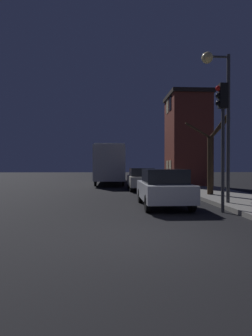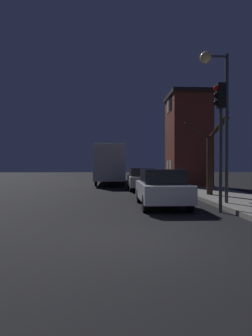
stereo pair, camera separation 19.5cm
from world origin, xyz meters
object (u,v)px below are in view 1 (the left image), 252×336
at_px(bare_tree, 211,158).
at_px(car_mid_lane, 141,179).
at_px(car_near_lane, 163,187).
at_px(traffic_light, 222,121).
at_px(streetlamp, 219,95).
at_px(bus, 110,162).

xyz_separation_m(bare_tree, car_mid_lane, (-3.27, 4.44, -1.34)).
xyz_separation_m(bare_tree, car_near_lane, (-3.15, -2.93, -1.32)).
xyz_separation_m(traffic_light, car_mid_lane, (-2.00, 8.78, -2.57)).
height_order(bare_tree, car_near_lane, bare_tree).
bearing_deg(traffic_light, bare_tree, 73.80).
xyz_separation_m(streetlamp, car_near_lane, (-2.28, 0.13, -3.82)).
xyz_separation_m(streetlamp, car_mid_lane, (-2.40, 7.51, -3.83)).
relative_size(traffic_light, bus, 0.43).
bearing_deg(streetlamp, car_near_lane, 176.62).
bearing_deg(bare_tree, bus, 114.81).
distance_m(bus, car_mid_lane, 7.93).
relative_size(bare_tree, bus, 0.39).
relative_size(streetlamp, bus, 0.56).
xyz_separation_m(bus, car_near_lane, (2.37, -14.88, -1.25)).
relative_size(streetlamp, car_near_lane, 1.62).
relative_size(streetlamp, bare_tree, 1.45).
bearing_deg(streetlamp, bus, 107.23).
relative_size(traffic_light, car_near_lane, 1.22).
bearing_deg(traffic_light, car_mid_lane, 102.86).
xyz_separation_m(traffic_light, bus, (-4.26, 16.29, -1.31)).
xyz_separation_m(traffic_light, car_near_lane, (-1.89, 1.41, -2.55)).
bearing_deg(bare_tree, car_near_lane, -137.07).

